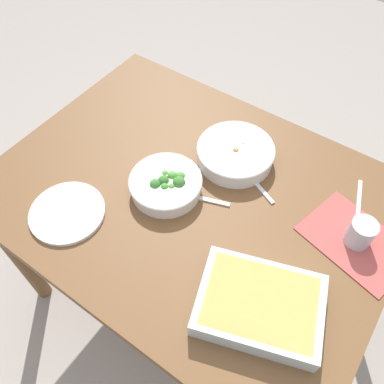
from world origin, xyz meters
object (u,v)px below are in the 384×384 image
Objects in this scene: stew_bowl at (235,153)px; drink_cup at (360,234)px; side_plate at (67,213)px; broccoli_bowl at (166,184)px; spoon_by_stew at (251,177)px; baking_dish at (260,305)px; spoon_by_broccoli at (194,195)px; fork_on_table at (182,176)px; spoon_spare at (358,209)px.

drink_cup is (0.43, -0.07, 0.01)m from stew_bowl.
stew_bowl is at bearing 57.60° from side_plate.
broccoli_bowl is at bearing -163.62° from drink_cup.
spoon_by_stew is (0.08, -0.04, -0.03)m from stew_bowl.
baking_dish is 2.07× the size of spoon_by_broccoli.
broccoli_bowl is at bearing -135.33° from spoon_by_stew.
spoon_by_stew is at bearing 56.09° from spoon_by_broccoli.
spoon_by_stew is 0.97× the size of spoon_by_broccoli.
spoon_by_stew reaches higher than fork_on_table.
side_plate is at bearing -173.63° from baking_dish.
spoon_spare is at bearing 21.16° from fork_on_table.
baking_dish is 4.17× the size of drink_cup.
baking_dish is 0.38m from spoon_by_broccoli.
side_plate is (-0.19, -0.23, -0.02)m from broccoli_bowl.
drink_cup is at bearing -8.69° from stew_bowl.
stew_bowl is 2.93× the size of drink_cup.
drink_cup is at bearing 9.47° from fork_on_table.
spoon_spare is (0.32, 0.08, 0.00)m from spoon_by_stew.
stew_bowl reaches higher than spoon_spare.
stew_bowl is 0.19m from fork_on_table.
baking_dish is 0.44m from spoon_spare.
spoon_by_broccoli is at bearing -97.02° from stew_bowl.
broccoli_bowl is 1.01× the size of side_plate.
spoon_by_broccoli is (0.27, 0.26, -0.00)m from side_plate.
broccoli_bowl is 1.33× the size of spoon_by_stew.
baking_dish is 0.35m from drink_cup.
side_plate is at bearing -131.57° from spoon_by_stew.
stew_bowl is 0.50m from baking_dish.
baking_dish is at bearing -111.34° from drink_cup.
spoon_spare is at bearing 35.72° from side_plate.
baking_dish is (0.41, -0.17, 0.00)m from broccoli_bowl.
fork_on_table is (0.01, 0.07, -0.03)m from broccoli_bowl.
spoon_by_broccoli is (-0.02, -0.20, -0.03)m from stew_bowl.
broccoli_bowl reaches higher than spoon_by_stew.
spoon_spare is (-0.03, 0.10, -0.03)m from drink_cup.
stew_bowl is 0.09m from spoon_by_stew.
spoon_by_broccoli and spoon_spare have the same top height.
fork_on_table is (-0.40, 0.24, -0.03)m from baking_dish.
spoon_spare is at bearing 107.33° from drink_cup.
spoon_spare is (0.42, 0.23, 0.00)m from spoon_by_broccoli.
baking_dish is at bearing 6.37° from side_plate.
baking_dish is 2.12× the size of spoon_by_stew.
fork_on_table is at bearing 57.50° from side_plate.
spoon_spare reaches higher than fork_on_table.
stew_bowl is at bearing 171.31° from drink_cup.
side_plate is at bearing -122.40° from stew_bowl.
drink_cup reaches higher than side_plate.
drink_cup reaches higher than spoon_by_broccoli.
broccoli_bowl is 0.08m from fork_on_table.
spoon_by_stew is 0.33m from spoon_spare.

